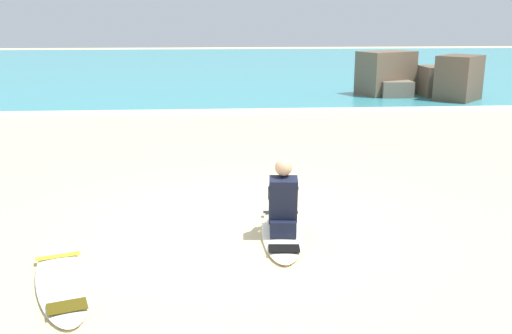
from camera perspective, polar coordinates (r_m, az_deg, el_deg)
ground_plane at (r=7.43m, az=-1.34°, el=-6.23°), size 80.00×80.00×0.00m
sea at (r=29.22m, az=-3.49°, el=9.91°), size 80.00×28.00×0.10m
breaking_foam at (r=15.63m, az=-2.86°, el=5.36°), size 80.00×0.90×0.11m
surfboard_main at (r=7.31m, az=2.62°, el=-6.33°), size 0.69×2.11×0.08m
surfer_seated at (r=7.05m, az=2.70°, el=-3.69°), size 0.41×0.73×0.95m
surfboard_spare_near at (r=6.34m, az=-18.77°, el=-10.67°), size 1.13×2.10×0.08m
rock_outcrop_distant at (r=19.23m, az=15.93°, el=8.40°), size 3.75×3.08×1.50m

